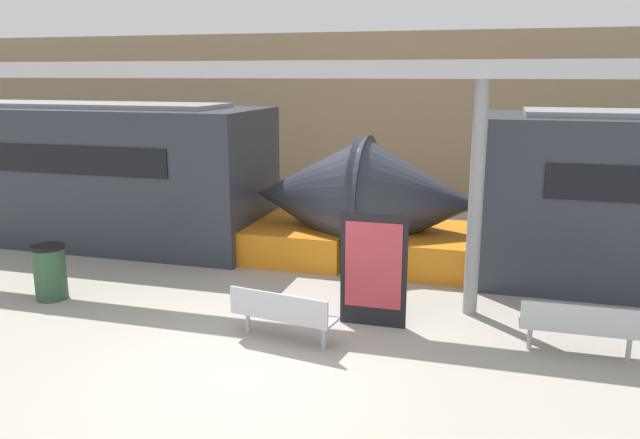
{
  "coord_description": "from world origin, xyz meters",
  "views": [
    {
      "loc": [
        3.05,
        -7.1,
        3.86
      ],
      "look_at": [
        0.16,
        2.94,
        1.4
      ],
      "focal_mm": 35.0,
      "sensor_mm": 36.0,
      "label": 1
    }
  ],
  "objects_px": {
    "trash_bin": "(50,272)",
    "bench_far": "(581,325)",
    "support_column_near": "(476,201)",
    "bench_near": "(282,312)",
    "poster_board": "(373,270)"
  },
  "relations": [
    {
      "from": "bench_near",
      "to": "bench_far",
      "type": "distance_m",
      "value": 4.18
    },
    {
      "from": "poster_board",
      "to": "support_column_near",
      "type": "xyz_separation_m",
      "value": [
        1.44,
        0.95,
        0.98
      ]
    },
    {
      "from": "trash_bin",
      "to": "bench_far",
      "type": "bearing_deg",
      "value": 0.46
    },
    {
      "from": "bench_far",
      "to": "support_column_near",
      "type": "relative_size",
      "value": 0.43
    },
    {
      "from": "bench_far",
      "to": "poster_board",
      "type": "xyz_separation_m",
      "value": [
        -2.98,
        0.32,
        0.43
      ]
    },
    {
      "from": "poster_board",
      "to": "support_column_near",
      "type": "bearing_deg",
      "value": 33.35
    },
    {
      "from": "poster_board",
      "to": "bench_far",
      "type": "bearing_deg",
      "value": -6.07
    },
    {
      "from": "support_column_near",
      "to": "trash_bin",
      "type": "bearing_deg",
      "value": -169.33
    },
    {
      "from": "trash_bin",
      "to": "support_column_near",
      "type": "height_order",
      "value": "support_column_near"
    },
    {
      "from": "poster_board",
      "to": "trash_bin",
      "type": "bearing_deg",
      "value": -176.09
    },
    {
      "from": "trash_bin",
      "to": "bench_near",
      "type": "bearing_deg",
      "value": -7.99
    },
    {
      "from": "trash_bin",
      "to": "poster_board",
      "type": "distance_m",
      "value": 5.67
    },
    {
      "from": "bench_far",
      "to": "poster_board",
      "type": "bearing_deg",
      "value": 173.27
    },
    {
      "from": "support_column_near",
      "to": "bench_near",
      "type": "bearing_deg",
      "value": -142.73
    },
    {
      "from": "bench_far",
      "to": "trash_bin",
      "type": "relative_size",
      "value": 1.69
    }
  ]
}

